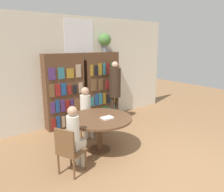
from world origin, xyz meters
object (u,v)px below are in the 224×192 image
(bookshelf_right, at_px, (101,86))
(chair_left_side, at_px, (84,115))
(reading_table, at_px, (99,122))
(bookshelf_left, at_px, (64,91))
(seated_reader_right, at_px, (75,135))
(librarian_standing, at_px, (115,85))
(chair_near_camera, at_px, (69,149))
(flower_vase, at_px, (105,40))
(seated_reader_left, at_px, (86,109))

(bookshelf_right, xyz_separation_m, chair_left_side, (-1.02, -0.73, -0.52))
(reading_table, bearing_deg, bookshelf_left, 89.70)
(bookshelf_right, bearing_deg, chair_left_side, -144.56)
(seated_reader_right, bearing_deg, librarian_standing, 101.76)
(reading_table, distance_m, librarian_standing, 1.88)
(bookshelf_left, height_order, chair_near_camera, bookshelf_left)
(reading_table, xyz_separation_m, librarian_standing, (1.34, 1.23, 0.46))
(bookshelf_right, distance_m, chair_near_camera, 3.09)
(seated_reader_right, relative_size, librarian_standing, 0.69)
(chair_near_camera, distance_m, seated_reader_right, 0.26)
(bookshelf_right, xyz_separation_m, chair_near_camera, (-2.13, -2.17, -0.52))
(bookshelf_left, relative_size, chair_near_camera, 2.30)
(bookshelf_left, xyz_separation_m, librarian_standing, (1.33, -0.50, 0.10))
(chair_left_side, bearing_deg, bookshelf_left, -65.72)
(reading_table, height_order, seated_reader_right, seated_reader_right)
(bookshelf_right, height_order, librarian_standing, bookshelf_right)
(bookshelf_left, distance_m, chair_left_side, 0.91)
(flower_vase, xyz_separation_m, chair_near_camera, (-2.28, -2.18, -1.87))
(chair_near_camera, bearing_deg, librarian_standing, 100.98)
(bookshelf_left, relative_size, bookshelf_right, 1.00)
(reading_table, xyz_separation_m, chair_left_side, (0.19, 1.01, -0.16))
(chair_near_camera, distance_m, seated_reader_left, 1.68)
(bookshelf_right, bearing_deg, chair_near_camera, -134.46)
(seated_reader_right, height_order, librarian_standing, librarian_standing)
(seated_reader_left, bearing_deg, librarian_standing, -150.70)
(reading_table, bearing_deg, librarian_standing, 42.59)
(seated_reader_right, bearing_deg, chair_left_side, 119.95)
(chair_left_side, distance_m, seated_reader_left, 0.28)
(librarian_standing, bearing_deg, bookshelf_right, 104.72)
(flower_vase, height_order, chair_left_side, flower_vase)
(bookshelf_left, height_order, bookshelf_right, same)
(bookshelf_left, bearing_deg, reading_table, -90.30)
(chair_near_camera, height_order, seated_reader_left, seated_reader_left)
(reading_table, relative_size, seated_reader_left, 1.11)
(seated_reader_left, relative_size, seated_reader_right, 1.02)
(seated_reader_left, xyz_separation_m, librarian_standing, (1.19, 0.40, 0.40))
(reading_table, bearing_deg, chair_left_side, 79.46)
(reading_table, xyz_separation_m, seated_reader_left, (0.15, 0.83, 0.06))
(chair_near_camera, bearing_deg, seated_reader_right, 90.00)
(chair_near_camera, xyz_separation_m, seated_reader_right, (0.17, 0.08, 0.19))
(chair_left_side, distance_m, librarian_standing, 1.33)
(bookshelf_left, height_order, reading_table, bookshelf_left)
(chair_left_side, xyz_separation_m, librarian_standing, (1.15, 0.23, 0.62))
(bookshelf_left, xyz_separation_m, chair_near_camera, (-0.93, -2.17, -0.52))
(bookshelf_left, xyz_separation_m, chair_left_side, (0.18, -0.73, -0.52))
(bookshelf_right, bearing_deg, reading_table, -124.90)
(bookshelf_right, bearing_deg, seated_reader_left, -139.39)
(bookshelf_right, distance_m, librarian_standing, 0.53)
(bookshelf_right, distance_m, flower_vase, 1.36)
(chair_near_camera, bearing_deg, chair_left_side, 117.00)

